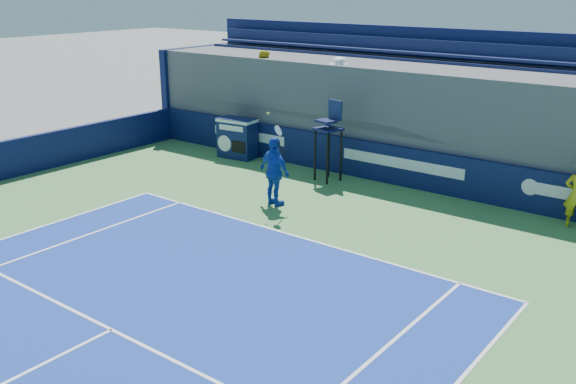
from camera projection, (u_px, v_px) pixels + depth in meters
The scene contains 5 objects.
back_hoarding at pixel (402, 166), 19.16m from camera, with size 20.40×0.21×1.20m.
match_clock at pixel (237, 137), 22.20m from camera, with size 1.39×0.85×1.40m.
umpire_chair at pixel (329, 132), 19.38m from camera, with size 0.84×0.84×2.48m.
tennis_player at pixel (275, 172), 17.34m from camera, with size 1.19×0.68×2.57m.
stadium_seating at pixel (435, 115), 20.33m from camera, with size 21.00×4.05×4.40m.
Camera 1 is at (8.55, 0.40, 5.85)m, focal length 40.00 mm.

